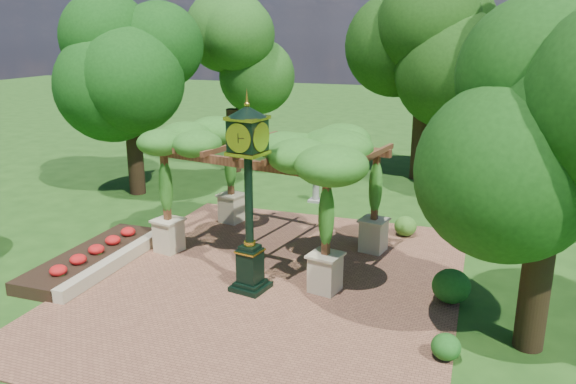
% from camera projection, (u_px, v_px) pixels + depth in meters
% --- Properties ---
extents(ground, '(120.00, 120.00, 0.00)m').
position_uv_depth(ground, '(256.00, 299.00, 14.54)').
color(ground, '#1E4714').
rests_on(ground, ground).
extents(brick_plaza, '(10.00, 12.00, 0.04)m').
position_uv_depth(brick_plaza, '(270.00, 282.00, 15.44)').
color(brick_plaza, brown).
rests_on(brick_plaza, ground).
extents(border_wall, '(0.35, 5.00, 0.40)m').
position_uv_depth(border_wall, '(117.00, 261.00, 16.39)').
color(border_wall, '#C6B793').
rests_on(border_wall, ground).
extents(flower_bed, '(1.50, 5.00, 0.36)m').
position_uv_depth(flower_bed, '(92.00, 258.00, 16.68)').
color(flower_bed, red).
rests_on(flower_bed, ground).
extents(pedestal_clock, '(1.15, 1.15, 4.99)m').
position_uv_depth(pedestal_clock, '(248.00, 183.00, 14.18)').
color(pedestal_clock, black).
rests_on(pedestal_clock, brick_plaza).
extents(pergola, '(7.02, 5.17, 4.00)m').
position_uv_depth(pergola, '(270.00, 149.00, 16.72)').
color(pergola, beige).
rests_on(pergola, brick_plaza).
extents(sundial, '(0.54, 0.54, 0.96)m').
position_uv_depth(sundial, '(316.00, 192.00, 22.71)').
color(sundial, gray).
rests_on(sundial, ground).
extents(shrub_front, '(0.77, 0.77, 0.56)m').
position_uv_depth(shrub_front, '(446.00, 347.00, 11.73)').
color(shrub_front, '#1A5117').
rests_on(shrub_front, brick_plaza).
extents(shrub_mid, '(1.15, 1.15, 0.87)m').
position_uv_depth(shrub_mid, '(451.00, 286.00, 14.16)').
color(shrub_mid, '#1A5718').
rests_on(shrub_mid, brick_plaza).
extents(shrub_back, '(0.82, 0.82, 0.67)m').
position_uv_depth(shrub_back, '(405.00, 226.00, 18.82)').
color(shrub_back, '#33651D').
rests_on(shrub_back, brick_plaza).
extents(tree_west_near, '(4.54, 4.54, 7.72)m').
position_uv_depth(tree_west_near, '(128.00, 66.00, 22.53)').
color(tree_west_near, black).
rests_on(tree_west_near, ground).
extents(tree_west_far, '(3.84, 3.84, 7.93)m').
position_uv_depth(tree_west_far, '(231.00, 59.00, 26.29)').
color(tree_west_far, '#332013').
rests_on(tree_west_far, ground).
extents(tree_north, '(4.87, 4.87, 8.15)m').
position_uv_depth(tree_north, '(425.00, 56.00, 24.90)').
color(tree_north, '#382616').
rests_on(tree_north, ground).
extents(tree_east_near, '(3.65, 3.65, 7.26)m').
position_uv_depth(tree_east_near, '(557.00, 122.00, 10.96)').
color(tree_east_near, '#302213').
rests_on(tree_east_near, ground).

